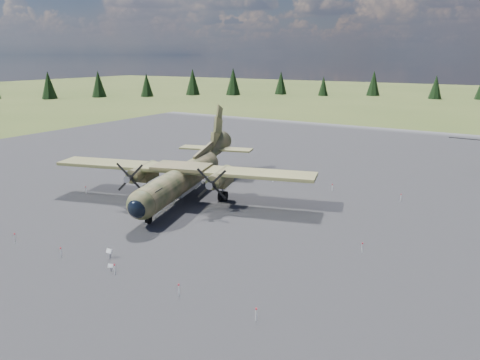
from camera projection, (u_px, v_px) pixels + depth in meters
The scene contains 7 objects.
ground at pixel (200, 218), 46.90m from camera, with size 500.00×500.00×0.00m, color #565F2A.
apron at pixel (250, 193), 55.17m from camera, with size 120.00×120.00×0.04m, color #5A595E.
transport_plane at pixel (185, 172), 53.27m from camera, with size 29.70×26.54×9.89m.
info_placard_left at pixel (109, 252), 37.42m from camera, with size 0.51×0.22×0.81m.
info_placard_right at pixel (111, 267), 35.10m from camera, with size 0.44×0.29×0.64m.
barrier_fence at pixel (196, 212), 46.93m from camera, with size 33.12×29.62×0.85m.
treeline at pixel (258, 177), 43.67m from camera, with size 318.87×318.34×10.93m.
Camera 1 is at (26.32, -35.88, 15.80)m, focal length 35.00 mm.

